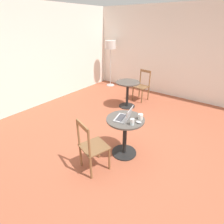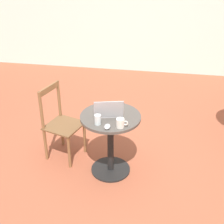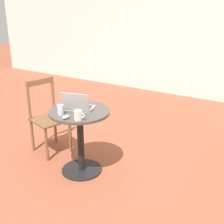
{
  "view_description": "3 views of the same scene",
  "coord_description": "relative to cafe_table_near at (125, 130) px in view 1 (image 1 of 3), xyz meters",
  "views": [
    {
      "loc": [
        -2.38,
        -1.38,
        2.2
      ],
      "look_at": [
        -0.05,
        0.37,
        0.7
      ],
      "focal_mm": 28.0,
      "sensor_mm": 36.0,
      "label": 1
    },
    {
      "loc": [
        0.32,
        -2.86,
        2.4
      ],
      "look_at": [
        -0.21,
        0.27,
        0.63
      ],
      "focal_mm": 50.0,
      "sensor_mm": 36.0,
      "label": 2
    },
    {
      "loc": [
        1.67,
        -2.52,
        1.94
      ],
      "look_at": [
        0.03,
        0.33,
        0.65
      ],
      "focal_mm": 50.0,
      "sensor_mm": 36.0,
      "label": 3
    }
  ],
  "objects": [
    {
      "name": "ground_plane",
      "position": [
        0.18,
        0.01,
        -0.52
      ],
      "size": [
        16.0,
        16.0,
        0.0
      ],
      "primitive_type": "plane",
      "color": "#9E5138"
    },
    {
      "name": "floor_lamp",
      "position": [
        3.0,
        2.62,
        0.9
      ],
      "size": [
        0.38,
        0.38,
        1.63
      ],
      "color": "#B7B7B7",
      "rests_on": "ground_plane"
    },
    {
      "name": "laptop",
      "position": [
        -0.03,
        0.01,
        0.27
      ],
      "size": [
        0.36,
        0.31,
        0.22
      ],
      "color": "#B7B7BC",
      "rests_on": "cafe_table_near"
    },
    {
      "name": "cafe_table_mid",
      "position": [
        1.77,
        1.07,
        0.0
      ],
      "size": [
        0.66,
        0.66,
        0.74
      ],
      "color": "black",
      "rests_on": "ground_plane"
    },
    {
      "name": "chair_near_left",
      "position": [
        -0.64,
        0.2,
        -0.07
      ],
      "size": [
        0.5,
        0.5,
        0.92
      ],
      "color": "brown",
      "rests_on": "ground_plane"
    },
    {
      "name": "drinking_glass",
      "position": [
        -0.1,
        -0.19,
        0.27
      ],
      "size": [
        0.07,
        0.07,
        0.1
      ],
      "color": "silver",
      "rests_on": "cafe_table_near"
    },
    {
      "name": "mug",
      "position": [
        0.14,
        -0.21,
        0.27
      ],
      "size": [
        0.12,
        0.08,
        0.1
      ],
      "color": "silver",
      "rests_on": "cafe_table_near"
    },
    {
      "name": "wall_back",
      "position": [
        0.18,
        3.24,
        0.83
      ],
      "size": [
        9.4,
        0.06,
        2.7
      ],
      "color": "white",
      "rests_on": "ground_plane"
    },
    {
      "name": "wall_side",
      "position": [
        3.41,
        0.01,
        0.83
      ],
      "size": [
        0.06,
        9.4,
        2.7
      ],
      "color": "white",
      "rests_on": "ground_plane"
    },
    {
      "name": "cafe_table_near",
      "position": [
        0.0,
        0.0,
        0.0
      ],
      "size": [
        0.66,
        0.66,
        0.74
      ],
      "color": "black",
      "rests_on": "ground_plane"
    },
    {
      "name": "mouse",
      "position": [
        0.01,
        -0.25,
        0.24
      ],
      "size": [
        0.06,
        0.1,
        0.03
      ],
      "color": "#B7B7BC",
      "rests_on": "cafe_table_near"
    },
    {
      "name": "chair_mid_right",
      "position": [
        2.47,
        0.98,
        -0.07
      ],
      "size": [
        0.44,
        0.44,
        0.92
      ],
      "color": "brown",
      "rests_on": "ground_plane"
    }
  ]
}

